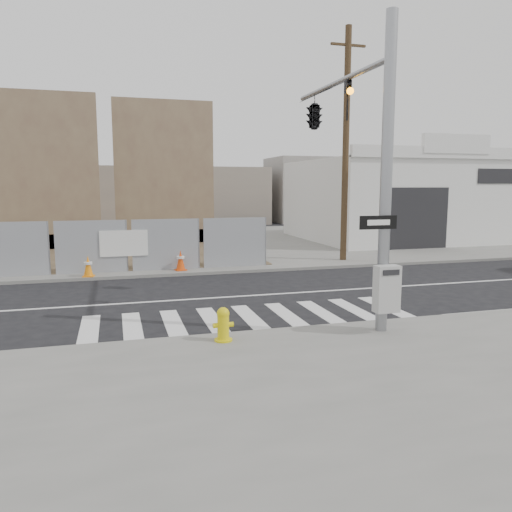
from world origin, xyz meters
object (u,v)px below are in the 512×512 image
object	(u,v)px
signal_pole	(334,135)
traffic_cone_d	(181,260)
auto_shop	(401,200)
traffic_cone_c	(88,266)
fire_hydrant	(223,324)

from	to	relation	value
signal_pole	traffic_cone_d	world-z (taller)	signal_pole
auto_shop	traffic_cone_c	distance (m)	20.39
signal_pole	fire_hydrant	size ratio (longest dim) A/B	9.54
fire_hydrant	traffic_cone_c	xyz separation A→B (m)	(-3.14, 8.81, 0.01)
signal_pole	traffic_cone_c	bearing A→B (deg)	137.36
signal_pole	fire_hydrant	distance (m)	6.19
traffic_cone_c	traffic_cone_d	distance (m)	3.45
fire_hydrant	traffic_cone_d	xyz separation A→B (m)	(0.28, 9.25, 0.03)
traffic_cone_c	auto_shop	bearing A→B (deg)	25.54
signal_pole	traffic_cone_d	xyz separation A→B (m)	(-3.38, 6.70, -4.27)
fire_hydrant	traffic_cone_d	distance (m)	9.25
auto_shop	traffic_cone_c	size ratio (longest dim) A/B	15.65
signal_pole	auto_shop	world-z (taller)	signal_pole
fire_hydrant	traffic_cone_d	world-z (taller)	traffic_cone_d
auto_shop	traffic_cone_d	distance (m)	17.17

